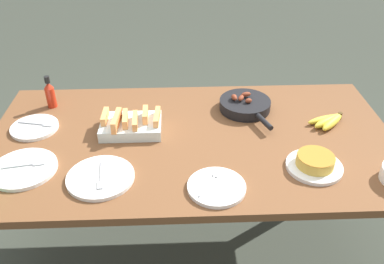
{
  "coord_description": "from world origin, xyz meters",
  "views": [
    {
      "loc": [
        -0.06,
        -1.48,
        1.79
      ],
      "look_at": [
        0.0,
        0.0,
        0.79
      ],
      "focal_mm": 38.0,
      "sensor_mm": 36.0,
      "label": 1
    }
  ],
  "objects_px": {
    "empty_plate_near_front": "(216,187)",
    "empty_plate_far_right": "(101,177)",
    "banana_bunch": "(329,121)",
    "hot_sauce_bottle": "(50,94)",
    "melon_tray": "(131,125)",
    "empty_plate_far_left": "(24,169)",
    "empty_plate_mid_edge": "(35,127)",
    "frittata_plate_center": "(315,163)",
    "skillet": "(245,105)"
  },
  "relations": [
    {
      "from": "empty_plate_near_front",
      "to": "empty_plate_far_right",
      "type": "distance_m",
      "value": 0.45
    },
    {
      "from": "banana_bunch",
      "to": "hot_sauce_bottle",
      "type": "bearing_deg",
      "value": 170.56
    },
    {
      "from": "melon_tray",
      "to": "empty_plate_near_front",
      "type": "height_order",
      "value": "melon_tray"
    },
    {
      "from": "empty_plate_far_left",
      "to": "hot_sauce_bottle",
      "type": "height_order",
      "value": "hot_sauce_bottle"
    },
    {
      "from": "banana_bunch",
      "to": "empty_plate_mid_edge",
      "type": "bearing_deg",
      "value": 179.27
    },
    {
      "from": "banana_bunch",
      "to": "melon_tray",
      "type": "bearing_deg",
      "value": -178.88
    },
    {
      "from": "hot_sauce_bottle",
      "to": "melon_tray",
      "type": "bearing_deg",
      "value": -30.02
    },
    {
      "from": "frittata_plate_center",
      "to": "empty_plate_far_right",
      "type": "height_order",
      "value": "frittata_plate_center"
    },
    {
      "from": "melon_tray",
      "to": "frittata_plate_center",
      "type": "relative_size",
      "value": 1.21
    },
    {
      "from": "melon_tray",
      "to": "empty_plate_far_right",
      "type": "xyz_separation_m",
      "value": [
        -0.09,
        -0.33,
        -0.03
      ]
    },
    {
      "from": "empty_plate_mid_edge",
      "to": "empty_plate_far_right",
      "type": "bearing_deg",
      "value": -46.03
    },
    {
      "from": "frittata_plate_center",
      "to": "empty_plate_near_front",
      "type": "height_order",
      "value": "frittata_plate_center"
    },
    {
      "from": "empty_plate_near_front",
      "to": "empty_plate_far_left",
      "type": "xyz_separation_m",
      "value": [
        -0.75,
        0.14,
        -0.0
      ]
    },
    {
      "from": "frittata_plate_center",
      "to": "hot_sauce_bottle",
      "type": "distance_m",
      "value": 1.28
    },
    {
      "from": "banana_bunch",
      "to": "frittata_plate_center",
      "type": "distance_m",
      "value": 0.36
    },
    {
      "from": "skillet",
      "to": "hot_sauce_bottle",
      "type": "height_order",
      "value": "hot_sauce_bottle"
    },
    {
      "from": "empty_plate_far_left",
      "to": "empty_plate_near_front",
      "type": "bearing_deg",
      "value": -10.43
    },
    {
      "from": "melon_tray",
      "to": "empty_plate_far_right",
      "type": "relative_size",
      "value": 1.04
    },
    {
      "from": "melon_tray",
      "to": "hot_sauce_bottle",
      "type": "xyz_separation_m",
      "value": [
        -0.41,
        0.24,
        0.04
      ]
    },
    {
      "from": "banana_bunch",
      "to": "skillet",
      "type": "height_order",
      "value": "skillet"
    },
    {
      "from": "frittata_plate_center",
      "to": "empty_plate_far_right",
      "type": "distance_m",
      "value": 0.85
    },
    {
      "from": "empty_plate_far_right",
      "to": "empty_plate_mid_edge",
      "type": "distance_m",
      "value": 0.51
    },
    {
      "from": "frittata_plate_center",
      "to": "empty_plate_far_left",
      "type": "relative_size",
      "value": 0.86
    },
    {
      "from": "empty_plate_far_right",
      "to": "melon_tray",
      "type": "bearing_deg",
      "value": 74.43
    },
    {
      "from": "melon_tray",
      "to": "frittata_plate_center",
      "type": "distance_m",
      "value": 0.81
    },
    {
      "from": "melon_tray",
      "to": "hot_sauce_bottle",
      "type": "height_order",
      "value": "hot_sauce_bottle"
    },
    {
      "from": "empty_plate_far_right",
      "to": "hot_sauce_bottle",
      "type": "bearing_deg",
      "value": 119.38
    },
    {
      "from": "banana_bunch",
      "to": "skillet",
      "type": "relative_size",
      "value": 0.53
    },
    {
      "from": "empty_plate_far_left",
      "to": "hot_sauce_bottle",
      "type": "bearing_deg",
      "value": 90.92
    },
    {
      "from": "empty_plate_far_left",
      "to": "empty_plate_far_right",
      "type": "bearing_deg",
      "value": -11.84
    },
    {
      "from": "hot_sauce_bottle",
      "to": "empty_plate_near_front",
      "type": "bearing_deg",
      "value": -40.09
    },
    {
      "from": "melon_tray",
      "to": "empty_plate_mid_edge",
      "type": "height_order",
      "value": "melon_tray"
    },
    {
      "from": "empty_plate_near_front",
      "to": "hot_sauce_bottle",
      "type": "height_order",
      "value": "hot_sauce_bottle"
    },
    {
      "from": "skillet",
      "to": "empty_plate_far_right",
      "type": "bearing_deg",
      "value": -71.69
    },
    {
      "from": "melon_tray",
      "to": "hot_sauce_bottle",
      "type": "distance_m",
      "value": 0.48
    },
    {
      "from": "empty_plate_near_front",
      "to": "skillet",
      "type": "bearing_deg",
      "value": 71.32
    },
    {
      "from": "empty_plate_near_front",
      "to": "empty_plate_mid_edge",
      "type": "distance_m",
      "value": 0.91
    },
    {
      "from": "melon_tray",
      "to": "empty_plate_far_left",
      "type": "bearing_deg",
      "value": -146.74
    },
    {
      "from": "hot_sauce_bottle",
      "to": "empty_plate_far_left",
      "type": "bearing_deg",
      "value": -89.08
    },
    {
      "from": "banana_bunch",
      "to": "empty_plate_far_right",
      "type": "relative_size",
      "value": 0.73
    },
    {
      "from": "banana_bunch",
      "to": "empty_plate_near_front",
      "type": "xyz_separation_m",
      "value": [
        -0.56,
        -0.42,
        -0.01
      ]
    },
    {
      "from": "skillet",
      "to": "empty_plate_far_left",
      "type": "height_order",
      "value": "skillet"
    },
    {
      "from": "banana_bunch",
      "to": "melon_tray",
      "type": "distance_m",
      "value": 0.91
    },
    {
      "from": "melon_tray",
      "to": "empty_plate_far_right",
      "type": "height_order",
      "value": "melon_tray"
    },
    {
      "from": "banana_bunch",
      "to": "hot_sauce_bottle",
      "type": "distance_m",
      "value": 1.34
    },
    {
      "from": "melon_tray",
      "to": "empty_plate_far_left",
      "type": "height_order",
      "value": "melon_tray"
    },
    {
      "from": "melon_tray",
      "to": "empty_plate_mid_edge",
      "type": "xyz_separation_m",
      "value": [
        -0.44,
        0.04,
        -0.03
      ]
    },
    {
      "from": "empty_plate_far_right",
      "to": "hot_sauce_bottle",
      "type": "relative_size",
      "value": 1.58
    },
    {
      "from": "frittata_plate_center",
      "to": "empty_plate_far_left",
      "type": "bearing_deg",
      "value": 178.34
    },
    {
      "from": "frittata_plate_center",
      "to": "empty_plate_mid_edge",
      "type": "relative_size",
      "value": 1.05
    }
  ]
}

